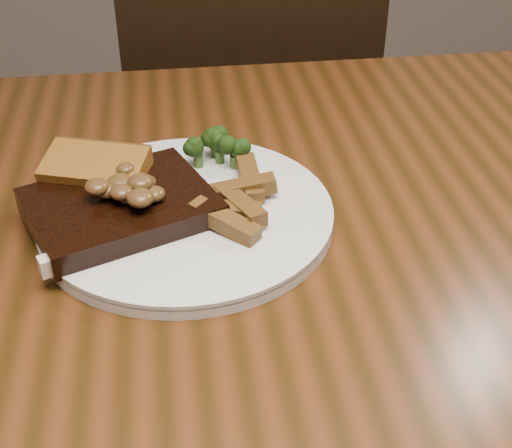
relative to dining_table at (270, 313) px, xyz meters
The scene contains 9 objects.
dining_table is the anchor object (origin of this frame).
chair_far 0.70m from the dining_table, 85.59° to the left, with size 0.46×0.46×0.93m.
plate 0.14m from the dining_table, 148.77° to the left, with size 0.30×0.30×0.01m, color silver.
steak 0.19m from the dining_table, 162.82° to the left, with size 0.18×0.13×0.03m, color black.
steak_bone 0.19m from the dining_table, behind, with size 0.15×0.01×0.02m, color beige.
mushroom_pile 0.20m from the dining_table, 158.83° to the left, with size 0.07×0.07×0.03m, color #56371B, non-canonical shape.
garlic_bread 0.23m from the dining_table, 150.77° to the left, with size 0.11×0.06×0.02m, color #98611B.
potato_wedges 0.13m from the dining_table, 120.55° to the left, with size 0.10×0.10×0.02m, color brown, non-canonical shape.
broccoli_cluster 0.19m from the dining_table, 106.61° to the left, with size 0.06×0.06×0.04m, color #16320B, non-canonical shape.
Camera 1 is at (-0.09, -0.56, 1.17)m, focal length 50.00 mm.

